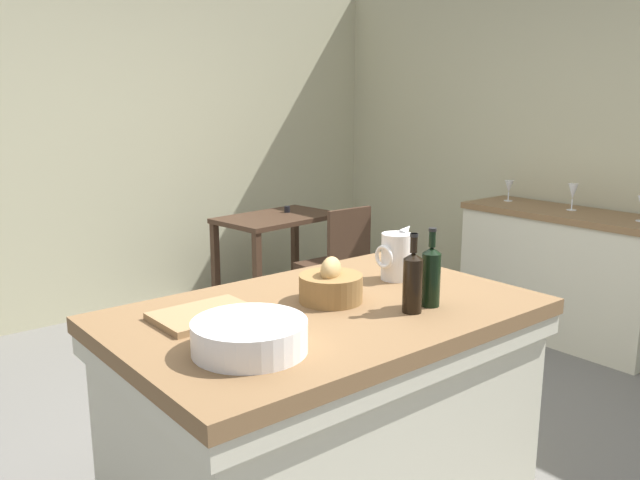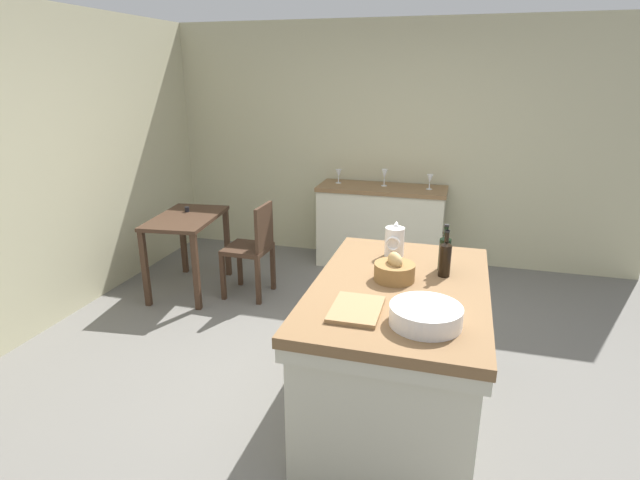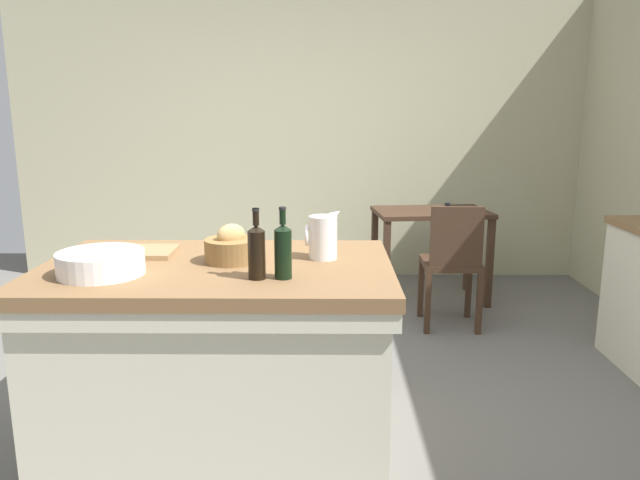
# 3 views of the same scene
# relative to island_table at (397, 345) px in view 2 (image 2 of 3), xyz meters

# --- Properties ---
(ground_plane) EXTENTS (6.76, 6.76, 0.00)m
(ground_plane) POSITION_rel_island_table_xyz_m (0.28, 0.43, -0.47)
(ground_plane) COLOR #66635E
(wall_back) EXTENTS (5.32, 0.12, 2.60)m
(wall_back) POSITION_rel_island_table_xyz_m (0.28, 3.03, 0.83)
(wall_back) COLOR #B7B28E
(wall_back) RESTS_ON ground
(wall_right) EXTENTS (0.12, 5.20, 2.60)m
(wall_right) POSITION_rel_island_table_xyz_m (2.88, 0.43, 0.83)
(wall_right) COLOR #B7B28E
(wall_right) RESTS_ON ground
(island_table) EXTENTS (1.57, 1.01, 0.88)m
(island_table) POSITION_rel_island_table_xyz_m (0.00, 0.00, 0.00)
(island_table) COLOR brown
(island_table) RESTS_ON ground
(side_cabinet) EXTENTS (0.52, 1.39, 0.89)m
(side_cabinet) POSITION_rel_island_table_xyz_m (2.54, 0.52, -0.02)
(side_cabinet) COLOR brown
(side_cabinet) RESTS_ON ground
(writing_desk) EXTENTS (0.96, 0.66, 0.81)m
(writing_desk) POSITION_rel_island_table_xyz_m (1.35, 2.21, 0.16)
(writing_desk) COLOR #3D281C
(writing_desk) RESTS_ON ground
(wooden_chair) EXTENTS (0.41, 0.41, 0.91)m
(wooden_chair) POSITION_rel_island_table_xyz_m (1.39, 1.55, 0.02)
(wooden_chair) COLOR #3D281C
(wooden_chair) RESTS_ON ground
(pitcher) EXTENTS (0.17, 0.13, 0.24)m
(pitcher) POSITION_rel_island_table_xyz_m (0.48, 0.11, 0.51)
(pitcher) COLOR white
(pitcher) RESTS_ON island_table
(wash_bowl) EXTENTS (0.36, 0.36, 0.10)m
(wash_bowl) POSITION_rel_island_table_xyz_m (-0.45, -0.18, 0.45)
(wash_bowl) COLOR white
(wash_bowl) RESTS_ON island_table
(bread_basket) EXTENTS (0.24, 0.24, 0.18)m
(bread_basket) POSITION_rel_island_table_xyz_m (0.06, 0.05, 0.47)
(bread_basket) COLOR olive
(bread_basket) RESTS_ON island_table
(cutting_board) EXTENTS (0.35, 0.26, 0.02)m
(cutting_board) POSITION_rel_island_table_xyz_m (-0.41, 0.18, 0.42)
(cutting_board) COLOR #99754C
(cutting_board) RESTS_ON island_table
(wine_bottle_dark) EXTENTS (0.07, 0.07, 0.30)m
(wine_bottle_dark) POSITION_rel_island_table_xyz_m (0.32, -0.23, 0.52)
(wine_bottle_dark) COLOR black
(wine_bottle_dark) RESTS_ON island_table
(wine_bottle_amber) EXTENTS (0.07, 0.07, 0.29)m
(wine_bottle_amber) POSITION_rel_island_table_xyz_m (0.21, -0.24, 0.52)
(wine_bottle_amber) COLOR black
(wine_bottle_amber) RESTS_ON island_table
(wine_glass_far_left) EXTENTS (0.07, 0.07, 0.16)m
(wine_glass_far_left) POSITION_rel_island_table_xyz_m (2.55, 0.02, 0.53)
(wine_glass_far_left) COLOR white
(wine_glass_far_left) RESTS_ON side_cabinet
(wine_glass_left) EXTENTS (0.07, 0.07, 0.18)m
(wine_glass_left) POSITION_rel_island_table_xyz_m (2.58, 0.50, 0.54)
(wine_glass_left) COLOR white
(wine_glass_left) RESTS_ON side_cabinet
(wine_glass_middle) EXTENTS (0.07, 0.07, 0.15)m
(wine_glass_middle) POSITION_rel_island_table_xyz_m (2.59, 1.01, 0.52)
(wine_glass_middle) COLOR white
(wine_glass_middle) RESTS_ON side_cabinet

